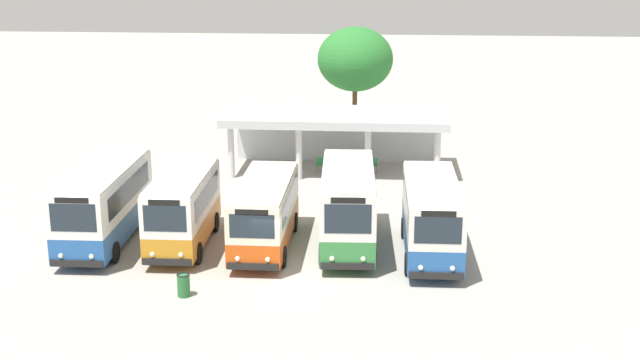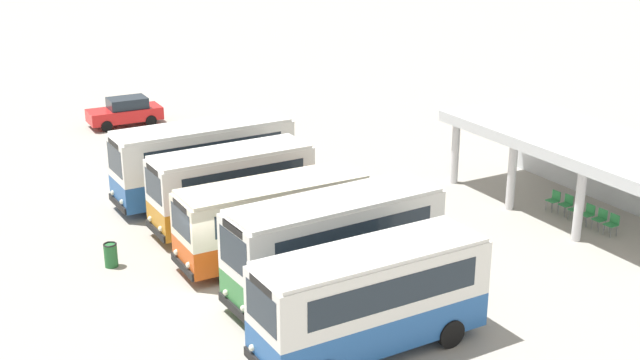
{
  "view_description": "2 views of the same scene",
  "coord_description": "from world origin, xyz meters",
  "px_view_note": "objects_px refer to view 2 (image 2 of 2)",
  "views": [
    {
      "loc": [
        3.96,
        -31.3,
        12.91
      ],
      "look_at": [
        1.02,
        4.96,
        2.51
      ],
      "focal_mm": 46.98,
      "sensor_mm": 36.0,
      "label": 1
    },
    {
      "loc": [
        24.06,
        -9.34,
        12.97
      ],
      "look_at": [
        -1.87,
        5.11,
        2.5
      ],
      "focal_mm": 46.56,
      "sensor_mm": 36.0,
      "label": 2
    }
  ],
  "objects_px": {
    "city_bus_second_in_row": "(231,186)",
    "parked_car_flank": "(125,111)",
    "city_bus_fifth_blue": "(370,296)",
    "waiting_chair_fifth_seat": "(601,218)",
    "waiting_chair_second_from_end": "(567,203)",
    "city_bus_fourth_amber": "(334,243)",
    "waiting_chair_end_by_column": "(554,199)",
    "waiting_chair_middle_seat": "(577,208)",
    "waiting_chair_far_end_seat": "(612,223)",
    "city_bus_middle_cream": "(273,217)",
    "city_bus_nearest_orange": "(203,159)",
    "waiting_chair_fourth_seat": "(588,213)",
    "litter_bin_apron": "(111,255)"
  },
  "relations": [
    {
      "from": "parked_car_flank",
      "to": "waiting_chair_second_from_end",
      "type": "xyz_separation_m",
      "value": [
        22.66,
        12.07,
        -0.3
      ]
    },
    {
      "from": "waiting_chair_fourth_seat",
      "to": "waiting_chair_fifth_seat",
      "type": "relative_size",
      "value": 1.0
    },
    {
      "from": "litter_bin_apron",
      "to": "parked_car_flank",
      "type": "bearing_deg",
      "value": 161.76
    },
    {
      "from": "city_bus_fifth_blue",
      "to": "waiting_chair_fourth_seat",
      "type": "distance_m",
      "value": 13.64
    },
    {
      "from": "city_bus_nearest_orange",
      "to": "city_bus_second_in_row",
      "type": "distance_m",
      "value": 3.58
    },
    {
      "from": "waiting_chair_fifth_seat",
      "to": "waiting_chair_far_end_seat",
      "type": "bearing_deg",
      "value": -1.3
    },
    {
      "from": "waiting_chair_end_by_column",
      "to": "waiting_chair_fourth_seat",
      "type": "height_order",
      "value": "same"
    },
    {
      "from": "city_bus_second_in_row",
      "to": "litter_bin_apron",
      "type": "distance_m",
      "value": 5.63
    },
    {
      "from": "city_bus_second_in_row",
      "to": "parked_car_flank",
      "type": "relative_size",
      "value": 1.58
    },
    {
      "from": "waiting_chair_far_end_seat",
      "to": "waiting_chair_fifth_seat",
      "type": "bearing_deg",
      "value": 178.7
    },
    {
      "from": "waiting_chair_end_by_column",
      "to": "waiting_chair_second_from_end",
      "type": "height_order",
      "value": "same"
    },
    {
      "from": "city_bus_middle_cream",
      "to": "parked_car_flank",
      "type": "xyz_separation_m",
      "value": [
        -20.68,
        0.62,
        -0.85
      ]
    },
    {
      "from": "city_bus_middle_cream",
      "to": "waiting_chair_end_by_column",
      "type": "height_order",
      "value": "city_bus_middle_cream"
    },
    {
      "from": "waiting_chair_middle_seat",
      "to": "waiting_chair_far_end_seat",
      "type": "xyz_separation_m",
      "value": [
        1.86,
        0.03,
        0.0
      ]
    },
    {
      "from": "waiting_chair_second_from_end",
      "to": "litter_bin_apron",
      "type": "distance_m",
      "value": 18.62
    },
    {
      "from": "waiting_chair_fifth_seat",
      "to": "waiting_chair_middle_seat",
      "type": "bearing_deg",
      "value": -177.87
    },
    {
      "from": "city_bus_second_in_row",
      "to": "city_bus_fourth_amber",
      "type": "bearing_deg",
      "value": 4.88
    },
    {
      "from": "waiting_chair_fourth_seat",
      "to": "waiting_chair_far_end_seat",
      "type": "height_order",
      "value": "same"
    },
    {
      "from": "city_bus_second_in_row",
      "to": "waiting_chair_middle_seat",
      "type": "xyz_separation_m",
      "value": [
        6.18,
        12.73,
        -1.27
      ]
    },
    {
      "from": "waiting_chair_second_from_end",
      "to": "waiting_chair_fifth_seat",
      "type": "xyz_separation_m",
      "value": [
        1.86,
        -0.02,
        0.0
      ]
    },
    {
      "from": "waiting_chair_fifth_seat",
      "to": "litter_bin_apron",
      "type": "relative_size",
      "value": 0.96
    },
    {
      "from": "city_bus_fourth_amber",
      "to": "waiting_chair_middle_seat",
      "type": "xyz_separation_m",
      "value": [
        -0.96,
        12.12,
        -1.39
      ]
    },
    {
      "from": "city_bus_nearest_orange",
      "to": "city_bus_fifth_blue",
      "type": "relative_size",
      "value": 1.1
    },
    {
      "from": "city_bus_middle_cream",
      "to": "waiting_chair_middle_seat",
      "type": "distance_m",
      "value": 12.95
    },
    {
      "from": "city_bus_second_in_row",
      "to": "waiting_chair_fifth_seat",
      "type": "height_order",
      "value": "city_bus_second_in_row"
    },
    {
      "from": "waiting_chair_end_by_column",
      "to": "litter_bin_apron",
      "type": "bearing_deg",
      "value": -101.57
    },
    {
      "from": "parked_car_flank",
      "to": "waiting_chair_fourth_seat",
      "type": "height_order",
      "value": "parked_car_flank"
    },
    {
      "from": "city_bus_fifth_blue",
      "to": "litter_bin_apron",
      "type": "distance_m",
      "value": 10.82
    },
    {
      "from": "city_bus_second_in_row",
      "to": "waiting_chair_end_by_column",
      "type": "xyz_separation_m",
      "value": [
        4.93,
        12.68,
        -1.27
      ]
    },
    {
      "from": "waiting_chair_second_from_end",
      "to": "city_bus_fourth_amber",
      "type": "bearing_deg",
      "value": -82.58
    },
    {
      "from": "waiting_chair_fourth_seat",
      "to": "litter_bin_apron",
      "type": "height_order",
      "value": "litter_bin_apron"
    },
    {
      "from": "city_bus_fifth_blue",
      "to": "litter_bin_apron",
      "type": "relative_size",
      "value": 8.02
    },
    {
      "from": "city_bus_fifth_blue",
      "to": "waiting_chair_middle_seat",
      "type": "height_order",
      "value": "city_bus_fifth_blue"
    },
    {
      "from": "waiting_chair_far_end_seat",
      "to": "litter_bin_apron",
      "type": "relative_size",
      "value": 0.96
    },
    {
      "from": "waiting_chair_second_from_end",
      "to": "waiting_chair_end_by_column",
      "type": "bearing_deg",
      "value": -169.8
    },
    {
      "from": "waiting_chair_fifth_seat",
      "to": "waiting_chair_second_from_end",
      "type": "bearing_deg",
      "value": 179.48
    },
    {
      "from": "waiting_chair_second_from_end",
      "to": "waiting_chair_fifth_seat",
      "type": "bearing_deg",
      "value": -0.52
    },
    {
      "from": "waiting_chair_second_from_end",
      "to": "waiting_chair_middle_seat",
      "type": "bearing_deg",
      "value": -5.79
    },
    {
      "from": "waiting_chair_second_from_end",
      "to": "waiting_chair_middle_seat",
      "type": "xyz_separation_m",
      "value": [
        0.62,
        -0.06,
        0.0
      ]
    },
    {
      "from": "city_bus_fifth_blue",
      "to": "waiting_chair_fifth_seat",
      "type": "bearing_deg",
      "value": 104.18
    },
    {
      "from": "city_bus_second_in_row",
      "to": "litter_bin_apron",
      "type": "relative_size",
      "value": 7.33
    },
    {
      "from": "city_bus_fourth_amber",
      "to": "waiting_chair_fifth_seat",
      "type": "height_order",
      "value": "city_bus_fourth_amber"
    },
    {
      "from": "city_bus_second_in_row",
      "to": "city_bus_fourth_amber",
      "type": "xyz_separation_m",
      "value": [
        7.14,
        0.61,
        0.12
      ]
    },
    {
      "from": "waiting_chair_end_by_column",
      "to": "litter_bin_apron",
      "type": "distance_m",
      "value": 18.38
    },
    {
      "from": "city_bus_middle_cream",
      "to": "waiting_chair_fourth_seat",
      "type": "distance_m",
      "value": 13.1
    },
    {
      "from": "waiting_chair_end_by_column",
      "to": "waiting_chair_fifth_seat",
      "type": "relative_size",
      "value": 1.0
    },
    {
      "from": "city_bus_nearest_orange",
      "to": "waiting_chair_far_end_seat",
      "type": "xyz_separation_m",
      "value": [
        11.61,
        12.55,
        -1.35
      ]
    },
    {
      "from": "city_bus_fourth_amber",
      "to": "waiting_chair_fourth_seat",
      "type": "height_order",
      "value": "city_bus_fourth_amber"
    },
    {
      "from": "city_bus_nearest_orange",
      "to": "city_bus_second_in_row",
      "type": "height_order",
      "value": "city_bus_nearest_orange"
    },
    {
      "from": "waiting_chair_middle_seat",
      "to": "city_bus_fourth_amber",
      "type": "bearing_deg",
      "value": -85.45
    }
  ]
}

